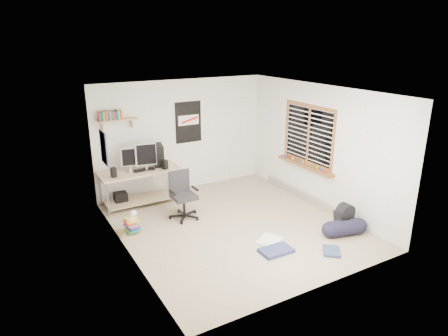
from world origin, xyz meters
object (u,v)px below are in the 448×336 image
desk (141,187)px  book_stack (132,226)px  backpack (344,221)px  office_chair (184,194)px  duffel_bag (345,228)px

desk → book_stack: bearing=-96.2°
desk → backpack: size_ratio=3.80×
backpack → desk: bearing=133.1°
office_chair → backpack: 3.02m
desk → office_chair: (0.50, -1.09, 0.12)m
desk → backpack: (2.77, -3.05, -0.16)m
desk → book_stack: (-0.59, -1.21, -0.21)m
office_chair → book_stack: size_ratio=1.93×
book_stack → duffel_bag: bearing=-31.1°
duffel_bag → book_stack: 3.80m
backpack → office_chair: bearing=140.1°
backpack → book_stack: bearing=152.1°
office_chair → book_stack: office_chair is taller
desk → duffel_bag: desk is taller
duffel_bag → desk: bearing=143.9°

